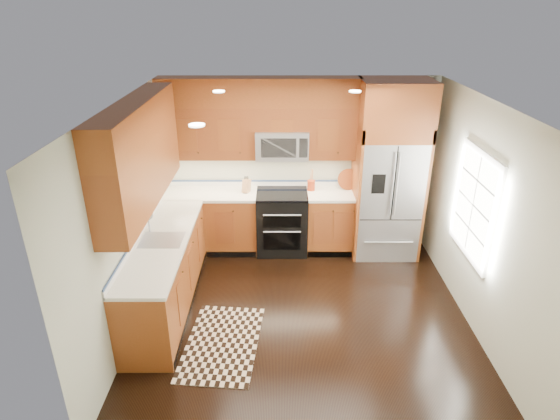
{
  "coord_description": "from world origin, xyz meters",
  "views": [
    {
      "loc": [
        -0.29,
        -4.76,
        3.58
      ],
      "look_at": [
        -0.28,
        0.6,
        1.15
      ],
      "focal_mm": 30.0,
      "sensor_mm": 36.0,
      "label": 1
    }
  ],
  "objects_px": {
    "range": "(282,222)",
    "rug": "(222,343)",
    "utensil_crock": "(311,183)",
    "knife_block": "(247,185)",
    "refrigerator": "(389,171)"
  },
  "relations": [
    {
      "from": "range",
      "to": "utensil_crock",
      "type": "height_order",
      "value": "utensil_crock"
    },
    {
      "from": "knife_block",
      "to": "utensil_crock",
      "type": "bearing_deg",
      "value": 3.96
    },
    {
      "from": "rug",
      "to": "knife_block",
      "type": "xyz_separation_m",
      "value": [
        0.16,
        2.27,
        1.04
      ]
    },
    {
      "from": "range",
      "to": "utensil_crock",
      "type": "distance_m",
      "value": 0.74
    },
    {
      "from": "refrigerator",
      "to": "utensil_crock",
      "type": "distance_m",
      "value": 1.15
    },
    {
      "from": "range",
      "to": "knife_block",
      "type": "relative_size",
      "value": 3.8
    },
    {
      "from": "utensil_crock",
      "to": "refrigerator",
      "type": "bearing_deg",
      "value": -8.82
    },
    {
      "from": "knife_block",
      "to": "utensil_crock",
      "type": "xyz_separation_m",
      "value": [
        0.97,
        0.07,
        0.01
      ]
    },
    {
      "from": "range",
      "to": "rug",
      "type": "height_order",
      "value": "range"
    },
    {
      "from": "rug",
      "to": "knife_block",
      "type": "relative_size",
      "value": 5.36
    },
    {
      "from": "knife_block",
      "to": "utensil_crock",
      "type": "distance_m",
      "value": 0.97
    },
    {
      "from": "utensil_crock",
      "to": "knife_block",
      "type": "bearing_deg",
      "value": -176.04
    },
    {
      "from": "range",
      "to": "knife_block",
      "type": "bearing_deg",
      "value": 172.76
    },
    {
      "from": "range",
      "to": "utensil_crock",
      "type": "xyz_separation_m",
      "value": [
        0.44,
        0.13,
        0.58
      ]
    },
    {
      "from": "refrigerator",
      "to": "range",
      "type": "bearing_deg",
      "value": 178.6
    }
  ]
}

